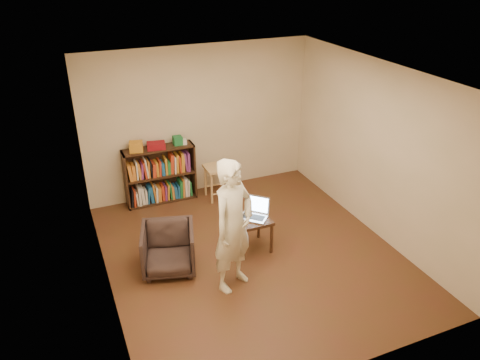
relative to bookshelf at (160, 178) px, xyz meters
name	(u,v)px	position (x,y,z in m)	size (l,w,h in m)	color
floor	(252,254)	(0.79, -2.09, -0.44)	(4.50, 4.50, 0.00)	#4B3318
ceiling	(255,76)	(0.79, -2.09, 2.16)	(4.50, 4.50, 0.00)	white
wall_back	(199,121)	(0.79, 0.16, 0.86)	(4.00, 4.00, 0.00)	beige
wall_left	(98,202)	(-1.21, -2.09, 0.86)	(4.50, 4.50, 0.00)	beige
wall_right	(377,151)	(2.79, -2.09, 0.86)	(4.50, 4.50, 0.00)	beige
bookshelf	(160,178)	(0.00, 0.00, 0.00)	(1.20, 0.30, 1.00)	black
box_yellow	(136,147)	(-0.36, -0.04, 0.65)	(0.21, 0.15, 0.17)	orange
red_cloth	(156,146)	(-0.03, -0.03, 0.61)	(0.30, 0.22, 0.10)	maroon
box_green	(178,140)	(0.35, -0.01, 0.63)	(0.15, 0.15, 0.15)	#1D6D34
box_white	(184,142)	(0.44, -0.03, 0.60)	(0.10, 0.10, 0.08)	silver
stool	(217,173)	(0.94, -0.29, 0.05)	(0.42, 0.42, 0.60)	#AA7953
armchair	(168,249)	(-0.39, -1.95, -0.11)	(0.69, 0.71, 0.65)	#322421
side_table	(252,223)	(0.85, -1.94, -0.01)	(0.50, 0.50, 0.51)	black
laptop	(255,212)	(0.91, -1.91, 0.14)	(0.48, 0.48, 0.28)	silver
person	(233,226)	(0.30, -2.60, 0.45)	(0.65, 0.43, 1.78)	beige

